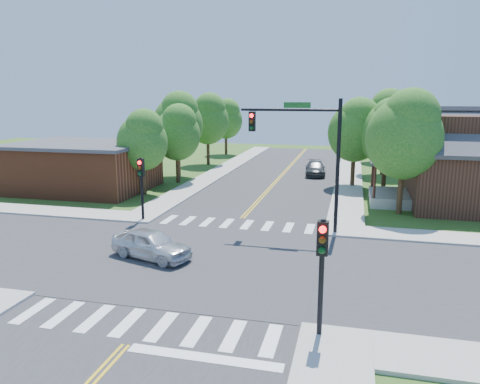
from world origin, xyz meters
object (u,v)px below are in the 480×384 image
(signal_mast_ne, at_px, (306,144))
(car_silver, at_px, (151,245))
(signal_pole_se, at_px, (322,256))
(signal_pole_nw, at_px, (141,177))
(car_dgrey, at_px, (315,169))

(signal_mast_ne, relative_size, car_silver, 1.70)
(signal_pole_se, height_order, signal_pole_nw, same)
(signal_mast_ne, height_order, signal_pole_se, signal_mast_ne)
(signal_mast_ne, distance_m, signal_pole_nw, 9.76)
(signal_pole_se, xyz_separation_m, car_silver, (-8.00, 5.33, -1.99))
(signal_pole_se, distance_m, car_silver, 9.82)
(signal_pole_se, bearing_deg, car_dgrey, 95.03)
(signal_mast_ne, bearing_deg, signal_pole_se, -81.44)
(car_silver, bearing_deg, car_dgrey, 5.24)
(car_dgrey, bearing_deg, signal_pole_nw, -120.73)
(signal_pole_se, bearing_deg, signal_pole_nw, 135.00)
(signal_pole_se, relative_size, car_silver, 0.89)
(signal_mast_ne, relative_size, car_dgrey, 1.59)
(signal_pole_nw, distance_m, car_silver, 6.98)
(signal_pole_se, height_order, car_dgrey, signal_pole_se)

